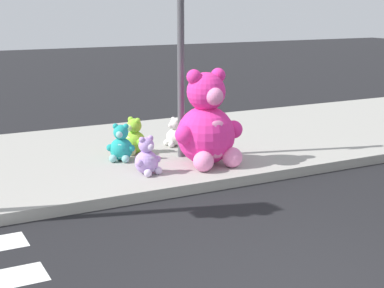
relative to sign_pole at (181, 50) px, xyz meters
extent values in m
cube|color=#9E9B93|center=(-1.00, 0.80, -1.77)|extent=(28.00, 4.40, 0.15)
cylinder|color=#4C4C51|center=(0.00, 0.00, -0.10)|extent=(0.11, 0.11, 3.20)
sphere|color=#F22D93|center=(0.15, -0.55, -1.25)|extent=(0.89, 0.89, 0.89)
ellipsoid|color=pink|center=(0.15, -0.87, -1.25)|extent=(0.49, 0.20, 0.58)
sphere|color=#F22D93|center=(0.15, -0.55, -0.59)|extent=(0.58, 0.58, 0.58)
sphere|color=pink|center=(0.15, -0.80, -0.62)|extent=(0.27, 0.27, 0.27)
sphere|color=#F22D93|center=(0.35, -0.55, -0.36)|extent=(0.22, 0.22, 0.22)
sphere|color=#F22D93|center=(0.57, -0.66, -1.19)|extent=(0.28, 0.28, 0.28)
sphere|color=pink|center=(0.39, -0.93, -1.54)|extent=(0.31, 0.31, 0.31)
sphere|color=#F22D93|center=(-0.06, -0.55, -0.36)|extent=(0.22, 0.22, 0.22)
sphere|color=#F22D93|center=(-0.28, -0.66, -1.19)|extent=(0.28, 0.28, 0.28)
sphere|color=pink|center=(-0.10, -0.93, -1.54)|extent=(0.31, 0.31, 0.31)
sphere|color=white|center=(0.23, 0.70, -1.55)|extent=(0.30, 0.30, 0.30)
ellipsoid|color=white|center=(0.12, 0.69, -1.55)|extent=(0.08, 0.17, 0.20)
sphere|color=white|center=(0.23, 0.70, -1.32)|extent=(0.20, 0.20, 0.20)
sphere|color=white|center=(0.15, 0.69, -1.33)|extent=(0.09, 0.09, 0.09)
sphere|color=white|center=(0.24, 0.63, -1.24)|extent=(0.08, 0.08, 0.08)
sphere|color=white|center=(0.21, 0.55, -1.52)|extent=(0.09, 0.09, 0.09)
sphere|color=white|center=(0.11, 0.61, -1.65)|extent=(0.10, 0.10, 0.10)
sphere|color=white|center=(0.23, 0.77, -1.24)|extent=(0.08, 0.08, 0.08)
sphere|color=white|center=(0.19, 0.84, -1.52)|extent=(0.09, 0.09, 0.09)
sphere|color=white|center=(0.10, 0.77, -1.65)|extent=(0.10, 0.10, 0.10)
sphere|color=teal|center=(-0.93, 0.23, -1.52)|extent=(0.36, 0.36, 0.36)
ellipsoid|color=#7BBFBC|center=(-1.00, 0.12, -1.52)|extent=(0.21, 0.18, 0.23)
sphere|color=teal|center=(-0.93, 0.23, -1.25)|extent=(0.23, 0.23, 0.23)
sphere|color=#7BBFBC|center=(-0.99, 0.15, -1.27)|extent=(0.11, 0.11, 0.11)
sphere|color=teal|center=(-0.86, 0.18, -1.16)|extent=(0.09, 0.09, 0.09)
sphere|color=teal|center=(-0.82, 0.10, -1.49)|extent=(0.11, 0.11, 0.11)
sphere|color=#7BBFBC|center=(-0.94, 0.05, -1.64)|extent=(0.12, 0.12, 0.12)
sphere|color=teal|center=(-1.00, 0.27, -1.16)|extent=(0.09, 0.09, 0.09)
sphere|color=teal|center=(-1.10, 0.29, -1.49)|extent=(0.11, 0.11, 0.11)
sphere|color=#7BBFBC|center=(-1.10, 0.16, -1.64)|extent=(0.12, 0.12, 0.12)
sphere|color=#B28CD8|center=(-0.88, -0.64, -1.53)|extent=(0.34, 0.34, 0.34)
ellipsoid|color=silver|center=(-0.84, -0.76, -1.53)|extent=(0.20, 0.12, 0.22)
sphere|color=#B28CD8|center=(-0.88, -0.64, -1.27)|extent=(0.22, 0.22, 0.22)
sphere|color=silver|center=(-0.85, -0.74, -1.29)|extent=(0.10, 0.10, 0.10)
sphere|color=#B28CD8|center=(-0.80, -0.62, -1.18)|extent=(0.09, 0.09, 0.09)
sphere|color=#B28CD8|center=(-0.71, -0.64, -1.50)|extent=(0.11, 0.11, 0.11)
sphere|color=silver|center=(-0.75, -0.76, -1.64)|extent=(0.12, 0.12, 0.12)
sphere|color=#B28CD8|center=(-0.95, -0.66, -1.18)|extent=(0.09, 0.09, 0.09)
sphere|color=#B28CD8|center=(-1.02, -0.73, -1.50)|extent=(0.11, 0.11, 0.11)
sphere|color=silver|center=(-0.93, -0.81, -1.64)|extent=(0.12, 0.12, 0.12)
sphere|color=#8CD133|center=(-0.57, 0.56, -1.52)|extent=(0.36, 0.36, 0.36)
ellipsoid|color=#B8DE87|center=(-0.70, 0.51, -1.52)|extent=(0.15, 0.22, 0.24)
sphere|color=#8CD133|center=(-0.57, 0.56, -1.24)|extent=(0.24, 0.24, 0.24)
sphere|color=#B8DE87|center=(-0.67, 0.53, -1.26)|extent=(0.11, 0.11, 0.11)
sphere|color=#8CD133|center=(-0.54, 0.48, -1.15)|extent=(0.09, 0.09, 0.09)
sphere|color=#8CD133|center=(-0.55, 0.38, -1.49)|extent=(0.11, 0.11, 0.11)
sphere|color=#B8DE87|center=(-0.68, 0.41, -1.64)|extent=(0.13, 0.13, 0.13)
sphere|color=#8CD133|center=(-0.60, 0.64, -1.15)|extent=(0.09, 0.09, 0.09)
sphere|color=#8CD133|center=(-0.68, 0.71, -1.49)|extent=(0.11, 0.11, 0.11)
sphere|color=#B8DE87|center=(-0.75, 0.60, -1.64)|extent=(0.13, 0.13, 0.13)
camera|label=1|loc=(-4.03, -8.12, 0.69)|focal=54.70mm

